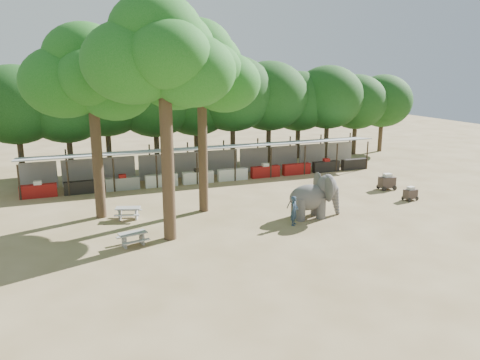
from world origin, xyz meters
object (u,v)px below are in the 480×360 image
object	(u,v)px
picnic_table_far	(128,211)
yard_tree_left	(88,75)
elephant	(315,196)
yard_tree_back	(198,68)
cart_back	(387,182)
handler	(294,211)
cart_front	(410,193)
picnic_table_near	(133,237)
yard_tree_center	(160,54)

from	to	relation	value
picnic_table_far	yard_tree_left	bearing A→B (deg)	159.77
elephant	yard_tree_left	bearing A→B (deg)	162.32
yard_tree_back	cart_back	xyz separation A→B (m)	(13.95, 0.02, -7.96)
yard_tree_back	elephant	xyz separation A→B (m)	(5.86, -3.68, -7.28)
yard_tree_left	elephant	distance (m)	14.52
picnic_table_far	handler	bearing A→B (deg)	-10.08
yard_tree_back	picnic_table_far	world-z (taller)	yard_tree_back
picnic_table_far	cart_front	bearing A→B (deg)	8.70
picnic_table_near	picnic_table_far	xyz separation A→B (m)	(0.36, 4.31, 0.02)
picnic_table_near	cart_back	bearing A→B (deg)	2.18
yard_tree_back	elephant	size ratio (longest dim) A/B	3.42
cart_front	yard_tree_center	bearing A→B (deg)	176.93
yard_tree_back	elephant	world-z (taller)	yard_tree_back
handler	elephant	bearing A→B (deg)	-21.89
cart_front	yard_tree_left	bearing A→B (deg)	161.85
yard_tree_back	picnic_table_near	size ratio (longest dim) A/B	7.27
handler	picnic_table_far	xyz separation A→B (m)	(-8.52, 4.36, -0.37)
yard_tree_center	handler	size ratio (longest dim) A/B	7.22
handler	cart_back	xyz separation A→B (m)	(9.86, 4.58, -0.25)
yard_tree_center	picnic_table_far	size ratio (longest dim) A/B	7.00
elephant	handler	size ratio (longest dim) A/B	1.99
yard_tree_left	yard_tree_back	distance (m)	6.09
yard_tree_left	handler	size ratio (longest dim) A/B	6.61
yard_tree_back	handler	world-z (taller)	yard_tree_back
yard_tree_back	yard_tree_left	bearing A→B (deg)	170.54
yard_tree_left	cart_front	bearing A→B (deg)	-11.06
elephant	picnic_table_near	world-z (taller)	elephant
picnic_table_far	cart_front	distance (m)	18.24
elephant	handler	world-z (taller)	elephant
handler	picnic_table_near	world-z (taller)	handler
cart_front	elephant	bearing A→B (deg)	179.16
yard_tree_center	cart_back	xyz separation A→B (m)	(16.94, 4.03, -8.63)
elephant	picnic_table_near	distance (m)	10.73
yard_tree_back	picnic_table_near	bearing A→B (deg)	-136.84
yard_tree_back	cart_back	bearing A→B (deg)	0.10
yard_tree_center	picnic_table_near	distance (m)	8.96
yard_tree_left	handler	bearing A→B (deg)	-28.84
picnic_table_near	picnic_table_far	size ratio (longest dim) A/B	0.91
handler	picnic_table_far	distance (m)	9.58
cart_front	cart_back	distance (m)	2.88
yard_tree_back	handler	bearing A→B (deg)	-48.12
yard_tree_left	picnic_table_near	world-z (taller)	yard_tree_left
yard_tree_left	picnic_table_far	xyz separation A→B (m)	(1.56, -1.19, -7.74)
yard_tree_back	cart_front	distance (m)	16.08
yard_tree_left	handler	distance (m)	13.67
yard_tree_center	cart_back	bearing A→B (deg)	13.36
yard_tree_left	yard_tree_center	xyz separation A→B (m)	(3.00, -5.00, 1.01)
yard_tree_left	elephant	xyz separation A→B (m)	(11.86, -4.68, -6.94)
yard_tree_left	picnic_table_near	distance (m)	9.59
cart_front	picnic_table_far	bearing A→B (deg)	164.58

